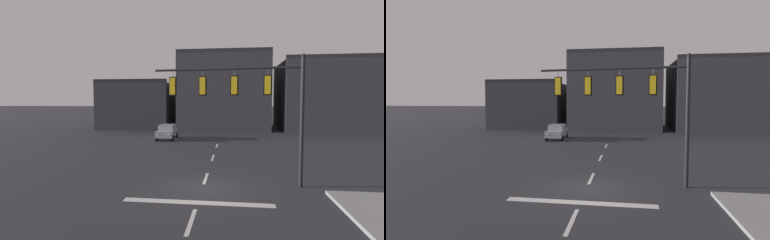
{
  "view_description": "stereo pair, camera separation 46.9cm",
  "coord_description": "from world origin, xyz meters",
  "views": [
    {
      "loc": [
        1.41,
        -14.35,
        4.29
      ],
      "look_at": [
        -0.89,
        2.9,
        3.16
      ],
      "focal_mm": 28.27,
      "sensor_mm": 36.0,
      "label": 1
    },
    {
      "loc": [
        1.88,
        -14.28,
        4.29
      ],
      "look_at": [
        -0.89,
        2.9,
        3.16
      ],
      "focal_mm": 28.27,
      "sensor_mm": 36.0,
      "label": 2
    }
  ],
  "objects": [
    {
      "name": "building_row",
      "position": [
        8.96,
        32.16,
        4.81
      ],
      "size": [
        51.27,
        12.13,
        11.23
      ],
      "color": "#2D2D33",
      "rests_on": "ground"
    },
    {
      "name": "stop_bar_paint",
      "position": [
        0.0,
        -2.0,
        0.0
      ],
      "size": [
        6.4,
        0.5,
        0.01
      ],
      "primitive_type": "cube",
      "color": "silver",
      "rests_on": "ground"
    },
    {
      "name": "lane_centreline",
      "position": [
        0.0,
        2.0,
        0.0
      ],
      "size": [
        0.16,
        26.4,
        0.01
      ],
      "color": "silver",
      "rests_on": "ground"
    },
    {
      "name": "signal_mast_near_side",
      "position": [
        2.12,
        1.34,
        4.58
      ],
      "size": [
        7.69,
        1.13,
        6.55
      ],
      "color": "black",
      "rests_on": "ground"
    },
    {
      "name": "car_lot_nearside",
      "position": [
        -5.71,
        18.25,
        0.86
      ],
      "size": [
        2.05,
        4.51,
        1.61
      ],
      "color": "#9EA0A5",
      "rests_on": "ground"
    },
    {
      "name": "ground_plane",
      "position": [
        0.0,
        0.0,
        0.0
      ],
      "size": [
        400.0,
        400.0,
        0.0
      ],
      "primitive_type": "plane",
      "color": "#2B2B30"
    }
  ]
}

